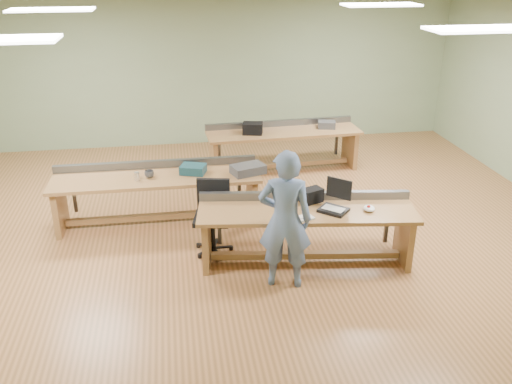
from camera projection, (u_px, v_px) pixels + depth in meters
floor at (239, 227)px, 8.03m from camera, size 10.00×10.00×0.00m
ceiling at (236, 15)px, 6.81m from camera, size 10.00×10.00×0.00m
wall_back at (212, 72)px, 11.03m from camera, size 10.00×0.04×3.00m
wall_front at (309, 298)px, 3.81m from camera, size 10.00×0.04×3.00m
fluor_panels at (236, 18)px, 6.83m from camera, size 6.20×3.50×0.03m
workbench_front at (306, 223)px, 6.94m from camera, size 2.83×1.10×0.86m
workbench_mid at (157, 187)px, 7.97m from camera, size 3.01×0.82×0.86m
workbench_back at (283, 141)px, 9.96m from camera, size 2.83×0.88×0.86m
person at (285, 220)px, 6.32m from camera, size 0.71×0.55×1.73m
laptop_base at (333, 210)px, 6.79m from camera, size 0.43×0.43×0.04m
laptop_screen at (339, 188)px, 6.79m from camera, size 0.26×0.24×0.27m
keyboard at (296, 220)px, 6.55m from camera, size 0.47×0.28×0.03m
trackball_mouse at (369, 208)px, 6.80m from camera, size 0.17×0.19×0.07m
camera_bag at (312, 195)px, 7.01m from camera, size 0.32×0.27×0.19m
task_chair at (213, 226)px, 7.27m from camera, size 0.62×0.62×0.98m
parts_bin_teal at (193, 169)px, 7.95m from camera, size 0.42×0.36×0.12m
parts_bin_grey at (248, 169)px, 7.94m from camera, size 0.55×0.44×0.13m
mug at (149, 174)px, 7.80m from camera, size 0.16×0.16×0.11m
drinks_can at (137, 176)px, 7.69m from camera, size 0.09×0.09×0.13m
storage_box_back at (253, 128)px, 9.67m from camera, size 0.40×0.32×0.20m
tray_back at (327, 125)px, 10.00m from camera, size 0.36×0.30×0.13m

